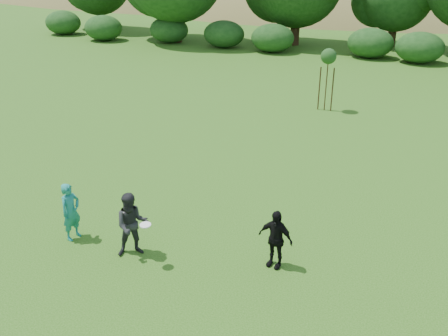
% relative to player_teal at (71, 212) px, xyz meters
% --- Properties ---
extents(ground, '(120.00, 120.00, 0.00)m').
position_rel_player_teal_xyz_m(ground, '(2.97, 0.28, -0.78)').
color(ground, '#19470C').
rests_on(ground, ground).
extents(player_teal, '(0.48, 0.63, 1.56)m').
position_rel_player_teal_xyz_m(player_teal, '(0.00, 0.00, 0.00)').
color(player_teal, '#1C7E72').
rests_on(player_teal, ground).
extents(player_grey, '(1.02, 0.97, 1.66)m').
position_rel_player_teal_xyz_m(player_grey, '(1.85, -0.10, 0.05)').
color(player_grey, '#242527').
rests_on(player_grey, ground).
extents(player_black, '(0.92, 0.52, 1.48)m').
position_rel_player_teal_xyz_m(player_black, '(5.24, 0.65, -0.04)').
color(player_black, black).
rests_on(player_black, ground).
extents(frisbee, '(0.27, 0.27, 0.04)m').
position_rel_player_teal_xyz_m(frisbee, '(2.39, -0.37, 0.31)').
color(frisbee, white).
rests_on(frisbee, ground).
extents(sapling, '(0.70, 0.70, 2.85)m').
position_rel_player_teal_xyz_m(sapling, '(4.13, 13.43, 1.64)').
color(sapling, '#3B2617').
rests_on(sapling, ground).
extents(hillside, '(150.00, 72.00, 52.00)m').
position_rel_player_teal_xyz_m(hillside, '(2.41, 68.73, -12.75)').
color(hillside, olive).
rests_on(hillside, ground).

